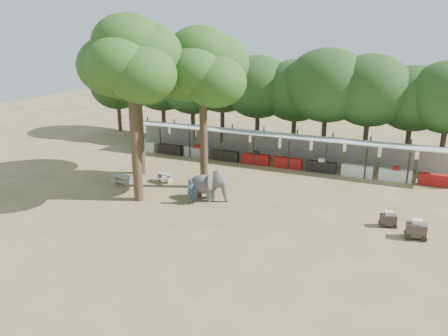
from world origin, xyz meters
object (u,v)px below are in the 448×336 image
at_px(cart_back, 388,219).
at_px(yard_tree_back, 202,68).
at_px(picnic_table_far, 165,176).
at_px(cart_front, 416,229).
at_px(elephant, 208,184).
at_px(handler, 191,192).
at_px(picnic_table_near, 122,178).
at_px(yard_tree_left, 136,69).
at_px(yard_tree_center, 130,60).

bearing_deg(cart_back, yard_tree_back, 154.96).
height_order(picnic_table_far, cart_front, cart_front).
height_order(yard_tree_back, elephant, yard_tree_back).
distance_m(yard_tree_back, elephant, 7.94).
bearing_deg(yard_tree_back, handler, -78.16).
xyz_separation_m(handler, cart_back, (12.22, 1.35, -0.38)).
distance_m(picnic_table_near, cart_front, 20.27).
bearing_deg(elephant, cart_front, -4.96).
relative_size(yard_tree_left, handler, 6.52).
distance_m(yard_tree_back, picnic_table_far, 8.67).
bearing_deg(cart_front, elephant, 170.98).
bearing_deg(cart_front, yard_tree_left, 163.36).
bearing_deg(cart_back, yard_tree_left, 154.88).
relative_size(yard_tree_center, picnic_table_near, 8.20).
relative_size(yard_tree_back, handler, 6.73).
height_order(cart_front, cart_back, cart_front).
distance_m(yard_tree_left, cart_front, 22.22).
height_order(picnic_table_near, picnic_table_far, picnic_table_near).
bearing_deg(yard_tree_back, cart_back, -9.20).
xyz_separation_m(yard_tree_center, cart_front, (17.44, 0.85, -8.65)).
bearing_deg(cart_front, cart_back, 139.77).
relative_size(picnic_table_near, cart_front, 1.21).
height_order(yard_tree_back, handler, yard_tree_back).
height_order(yard_tree_back, cart_front, yard_tree_back).
distance_m(yard_tree_center, handler, 9.17).
height_order(yard_tree_center, picnic_table_near, yard_tree_center).
height_order(yard_tree_center, cart_front, yard_tree_center).
bearing_deg(yard_tree_back, picnic_table_near, -160.85).
bearing_deg(handler, cart_back, -51.16).
bearing_deg(yard_tree_center, picnic_table_far, 91.41).
distance_m(yard_tree_left, yard_tree_center, 5.92).
relative_size(yard_tree_center, cart_back, 10.90).
relative_size(elephant, picnic_table_near, 1.90).
xyz_separation_m(elephant, picnic_table_far, (-4.54, 1.95, -0.63)).
xyz_separation_m(yard_tree_back, cart_back, (12.94, -2.10, -8.08)).
height_order(elephant, cart_back, elephant).
xyz_separation_m(yard_tree_center, elephant, (4.45, 1.73, -8.13)).
xyz_separation_m(yard_tree_back, handler, (0.72, -3.45, -7.70)).
bearing_deg(yard_tree_back, yard_tree_left, 170.54).
height_order(yard_tree_left, picnic_table_near, yard_tree_left).
distance_m(yard_tree_center, yard_tree_back, 5.04).
xyz_separation_m(yard_tree_left, picnic_table_far, (2.91, -1.32, -7.76)).
xyz_separation_m(elephant, handler, (-0.73, -1.17, -0.23)).
height_order(handler, cart_back, handler).
distance_m(yard_tree_left, yard_tree_back, 6.09).
xyz_separation_m(picnic_table_near, picnic_table_far, (2.71, 1.69, -0.00)).
distance_m(yard_tree_left, picnic_table_far, 8.39).
relative_size(elephant, handler, 1.66).
bearing_deg(yard_tree_left, picnic_table_far, -24.39).
distance_m(yard_tree_back, picnic_table_near, 10.16).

